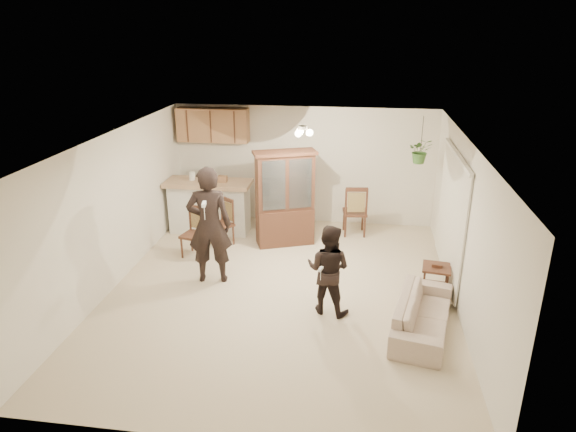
# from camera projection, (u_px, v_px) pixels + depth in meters

# --- Properties ---
(floor) EXTENTS (6.50, 6.50, 0.00)m
(floor) POSITION_uv_depth(u_px,v_px,m) (281.00, 291.00, 8.37)
(floor) COLOR beige
(floor) RESTS_ON ground
(ceiling) EXTENTS (5.50, 6.50, 0.02)m
(ceiling) POSITION_uv_depth(u_px,v_px,m) (280.00, 140.00, 7.48)
(ceiling) COLOR white
(ceiling) RESTS_ON wall_back
(wall_back) EXTENTS (5.50, 0.02, 2.50)m
(wall_back) POSITION_uv_depth(u_px,v_px,m) (304.00, 165.00, 10.94)
(wall_back) COLOR silver
(wall_back) RESTS_ON ground
(wall_front) EXTENTS (5.50, 0.02, 2.50)m
(wall_front) POSITION_uv_depth(u_px,v_px,m) (228.00, 341.00, 4.92)
(wall_front) COLOR silver
(wall_front) RESTS_ON ground
(wall_left) EXTENTS (0.02, 6.50, 2.50)m
(wall_left) POSITION_uv_depth(u_px,v_px,m) (112.00, 211.00, 8.29)
(wall_left) COLOR silver
(wall_left) RESTS_ON ground
(wall_right) EXTENTS (0.02, 6.50, 2.50)m
(wall_right) POSITION_uv_depth(u_px,v_px,m) (464.00, 230.00, 7.57)
(wall_right) COLOR silver
(wall_right) RESTS_ON ground
(breakfast_bar) EXTENTS (1.60, 0.55, 1.00)m
(breakfast_bar) POSITION_uv_depth(u_px,v_px,m) (210.00, 209.00, 10.61)
(breakfast_bar) COLOR silver
(breakfast_bar) RESTS_ON floor
(bar_top) EXTENTS (1.75, 0.70, 0.08)m
(bar_top) POSITION_uv_depth(u_px,v_px,m) (208.00, 183.00, 10.42)
(bar_top) COLOR tan
(bar_top) RESTS_ON breakfast_bar
(upper_cabinets) EXTENTS (1.50, 0.34, 0.70)m
(upper_cabinets) POSITION_uv_depth(u_px,v_px,m) (213.00, 125.00, 10.72)
(upper_cabinets) COLOR #9C6D44
(upper_cabinets) RESTS_ON wall_back
(vertical_blinds) EXTENTS (0.06, 2.30, 2.10)m
(vertical_blinds) POSITION_uv_depth(u_px,v_px,m) (451.00, 217.00, 8.46)
(vertical_blinds) COLOR beige
(vertical_blinds) RESTS_ON wall_right
(ceiling_fixture) EXTENTS (0.36, 0.36, 0.20)m
(ceiling_fixture) POSITION_uv_depth(u_px,v_px,m) (303.00, 131.00, 8.60)
(ceiling_fixture) COLOR beige
(ceiling_fixture) RESTS_ON ceiling
(hanging_plant) EXTENTS (0.43, 0.37, 0.48)m
(hanging_plant) POSITION_uv_depth(u_px,v_px,m) (421.00, 151.00, 9.63)
(hanging_plant) COLOR #2E5B24
(hanging_plant) RESTS_ON ceiling
(plant_cord) EXTENTS (0.01, 0.01, 0.65)m
(plant_cord) POSITION_uv_depth(u_px,v_px,m) (422.00, 134.00, 9.52)
(plant_cord) COLOR black
(plant_cord) RESTS_ON ceiling
(sofa) EXTENTS (1.11, 1.99, 0.73)m
(sofa) POSITION_uv_depth(u_px,v_px,m) (424.00, 307.00, 7.20)
(sofa) COLOR beige
(sofa) RESTS_ON floor
(adult) EXTENTS (0.72, 0.54, 1.80)m
(adult) POSITION_uv_depth(u_px,v_px,m) (210.00, 231.00, 8.44)
(adult) COLOR black
(adult) RESTS_ON floor
(child) EXTENTS (0.77, 0.67, 1.35)m
(child) POSITION_uv_depth(u_px,v_px,m) (328.00, 271.00, 7.58)
(child) COLOR black
(child) RESTS_ON floor
(china_hutch) EXTENTS (1.27, 0.85, 1.86)m
(china_hutch) POSITION_uv_depth(u_px,v_px,m) (285.00, 199.00, 9.88)
(china_hutch) COLOR #371C14
(china_hutch) RESTS_ON floor
(side_table) EXTENTS (0.49, 0.49, 0.53)m
(side_table) POSITION_uv_depth(u_px,v_px,m) (435.00, 280.00, 8.22)
(side_table) COLOR #371C14
(side_table) RESTS_ON floor
(chair_bar) EXTENTS (0.50, 0.50, 0.94)m
(chair_bar) POSITION_uv_depth(u_px,v_px,m) (194.00, 243.00, 9.56)
(chair_bar) COLOR #371C14
(chair_bar) RESTS_ON floor
(chair_hutch_left) EXTENTS (0.58, 0.58, 0.93)m
(chair_hutch_left) POSITION_uv_depth(u_px,v_px,m) (221.00, 232.00, 10.05)
(chair_hutch_left) COLOR #371C14
(chair_hutch_left) RESTS_ON floor
(chair_hutch_right) EXTENTS (0.52, 0.52, 1.07)m
(chair_hutch_right) POSITION_uv_depth(u_px,v_px,m) (354.00, 220.00, 10.55)
(chair_hutch_right) COLOR #371C14
(chair_hutch_right) RESTS_ON floor
(controller_adult) EXTENTS (0.08, 0.18, 0.05)m
(controller_adult) POSITION_uv_depth(u_px,v_px,m) (204.00, 204.00, 7.78)
(controller_adult) COLOR white
(controller_adult) RESTS_ON adult
(controller_child) EXTENTS (0.07, 0.13, 0.04)m
(controller_child) POSITION_uv_depth(u_px,v_px,m) (321.00, 269.00, 7.23)
(controller_child) COLOR white
(controller_child) RESTS_ON child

